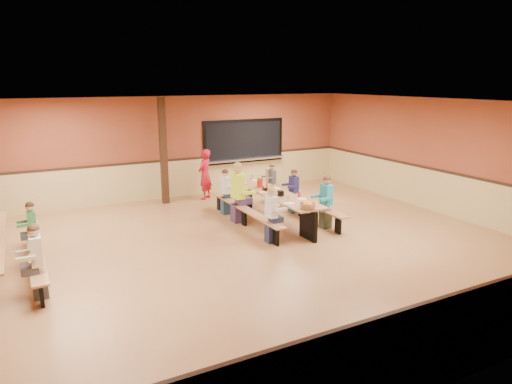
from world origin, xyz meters
TOP-DOWN VIEW (x-y plane):
  - ground at (0.00, 0.00)m, footprint 12.00×12.00m
  - room_envelope at (0.00, 0.00)m, footprint 12.04×10.04m
  - kitchen_pass_through at (2.60, 4.96)m, footprint 2.78×0.28m
  - structural_post at (-0.20, 4.40)m, footprint 0.18×0.18m
  - cafeteria_table_main at (1.71, 1.48)m, footprint 1.91×3.70m
  - seated_child_white_left at (0.88, 0.15)m, footprint 0.37×0.30m
  - seated_adult_yellow at (0.88, 1.82)m, footprint 0.50×0.41m
  - seated_child_grey_left at (0.88, 2.59)m, footprint 0.36×0.29m
  - seated_child_teal_right at (2.53, 0.42)m, footprint 0.39×0.32m
  - seated_child_navy_right at (2.53, 1.86)m, footprint 0.35×0.28m
  - seated_child_char_right at (2.53, 3.03)m, footprint 0.33×0.27m
  - seated_child_green_sec at (-3.72, 1.46)m, footprint 0.34×0.28m
  - seated_child_tan_sec at (-3.72, -0.39)m, footprint 0.38×0.31m
  - standing_woman at (0.99, 4.31)m, footprint 0.64×0.63m
  - punch_pitcher at (1.67, 2.14)m, footprint 0.16×0.16m
  - chip_bowl at (1.61, -0.16)m, footprint 0.32×0.32m
  - napkin_dispenser at (1.67, 1.08)m, footprint 0.10×0.14m
  - condiment_mustard at (1.63, 1.34)m, footprint 0.06×0.06m
  - condiment_ketchup at (1.67, 1.51)m, footprint 0.06×0.06m
  - table_paddle at (1.63, 1.69)m, footprint 0.16×0.16m
  - place_settings at (1.71, 1.48)m, footprint 0.65×3.30m

SIDE VIEW (x-z plane):
  - ground at x=0.00m, z-range 0.00..0.00m
  - cafeteria_table_main at x=1.71m, z-range 0.16..0.90m
  - seated_child_char_right at x=2.53m, z-range 0.00..1.12m
  - seated_child_green_sec at x=-3.72m, z-range 0.00..1.16m
  - seated_child_navy_right at x=2.53m, z-range 0.00..1.16m
  - seated_child_grey_left at x=0.88m, z-range 0.00..1.18m
  - seated_child_white_left at x=0.88m, z-range 0.00..1.22m
  - seated_child_tan_sec at x=-3.72m, z-range 0.00..1.24m
  - seated_child_teal_right at x=2.53m, z-range 0.00..1.26m
  - room_envelope at x=0.00m, z-range -0.82..2.20m
  - seated_adult_yellow at x=0.88m, z-range 0.00..1.47m
  - standing_woman at x=0.99m, z-range 0.00..1.49m
  - place_settings at x=1.71m, z-range 0.74..0.85m
  - napkin_dispenser at x=1.67m, z-range 0.74..0.87m
  - chip_bowl at x=1.61m, z-range 0.74..0.89m
  - condiment_mustard at x=1.63m, z-range 0.74..0.91m
  - condiment_ketchup at x=1.67m, z-range 0.74..0.91m
  - punch_pitcher at x=1.67m, z-range 0.74..0.96m
  - table_paddle at x=1.63m, z-range 0.60..1.16m
  - kitchen_pass_through at x=2.60m, z-range 0.80..2.18m
  - structural_post at x=-0.20m, z-range 0.00..3.00m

